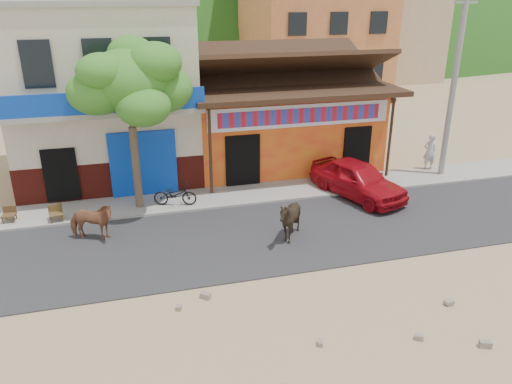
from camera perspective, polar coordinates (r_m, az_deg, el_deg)
ground at (r=14.64m, az=6.59°, el=-9.05°), size 120.00×120.00×0.00m
road at (r=16.67m, az=3.49°, el=-4.71°), size 60.00×5.00×0.04m
sidewalk at (r=19.70m, az=0.30°, el=-0.16°), size 60.00×2.00×0.12m
dance_club at (r=23.34m, az=2.47°, el=7.92°), size 8.00×6.00×3.60m
cafe_building at (r=21.95m, az=-16.83°, el=10.64°), size 7.00×6.00×7.00m
apartment_front at (r=38.19m, az=6.59°, el=19.76°), size 9.00×9.00×12.00m
apartment_rear at (r=47.49m, az=14.48°, el=18.49°), size 8.00×8.00×10.00m
tree at (r=17.92m, az=-13.96°, el=7.22°), size 3.00×3.00×6.00m
utility_pole at (r=22.14m, az=21.72°, el=11.76°), size 0.24×0.24×8.00m
cow_tan at (r=16.76m, az=-18.32°, el=-3.24°), size 1.64×1.09×1.27m
cow_dark at (r=15.91m, az=3.87°, el=-3.14°), size 1.51×1.40×1.44m
red_car at (r=19.64m, az=11.53°, el=1.46°), size 2.99×4.48×1.42m
scooter at (r=18.60m, az=-9.24°, el=-0.27°), size 1.67×0.95×0.83m
pedestrian at (r=23.29m, az=19.23°, el=4.39°), size 0.61×0.43×1.60m
cafe_chair_left at (r=19.04m, az=-26.52°, el=-1.73°), size 0.47×0.47×0.94m
cafe_chair_right at (r=18.42m, az=-22.01°, el=-1.63°), size 0.53×0.53×1.00m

